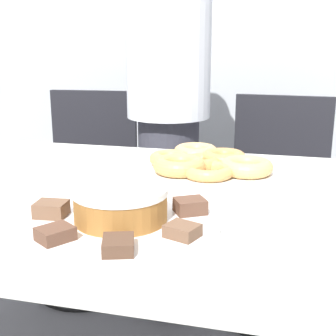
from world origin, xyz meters
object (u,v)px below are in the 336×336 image
(office_chair_right, at_px, (275,214))
(frosted_cake, at_px, (121,204))
(plate_donuts, at_px, (201,170))
(plate_cake, at_px, (121,223))
(person_standing, at_px, (168,99))
(office_chair_left, at_px, (87,198))

(office_chair_right, distance_m, frosted_cake, 1.17)
(plate_donuts, xyz_separation_m, frosted_cake, (-0.08, -0.40, 0.04))
(plate_cake, bearing_deg, person_standing, 98.97)
(plate_donuts, relative_size, frosted_cake, 2.15)
(office_chair_right, distance_m, plate_donuts, 0.78)
(plate_cake, relative_size, plate_donuts, 0.98)
(person_standing, relative_size, office_chair_left, 1.89)
(office_chair_left, bearing_deg, plate_donuts, -51.75)
(person_standing, bearing_deg, office_chair_right, 18.81)
(plate_donuts, bearing_deg, frosted_cake, -100.92)
(plate_donuts, bearing_deg, office_chair_right, 74.60)
(person_standing, bearing_deg, plate_donuts, -67.38)
(office_chair_right, height_order, plate_cake, office_chair_right)
(office_chair_left, height_order, office_chair_right, same)
(person_standing, bearing_deg, frosted_cake, -81.03)
(office_chair_right, bearing_deg, plate_donuts, -102.40)
(person_standing, relative_size, plate_cake, 4.47)
(frosted_cake, bearing_deg, plate_cake, 0.00)
(frosted_cake, bearing_deg, office_chair_left, 117.54)
(office_chair_left, xyz_separation_m, plate_donuts, (0.64, -0.68, 0.35))
(office_chair_left, relative_size, plate_cake, 2.36)
(office_chair_left, height_order, frosted_cake, office_chair_left)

